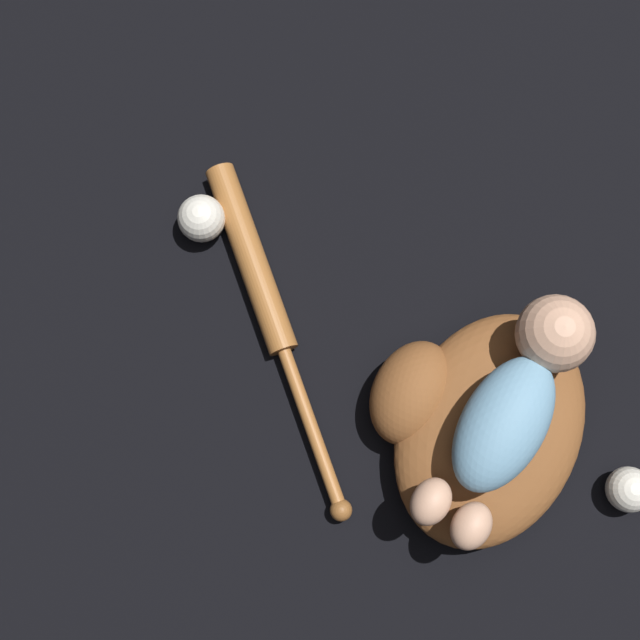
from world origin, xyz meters
The scene contains 6 objects.
ground_plane centered at (0.00, 0.00, 0.00)m, with size 6.00×6.00×0.00m, color black.
baseball_glove centered at (0.00, 0.00, 0.05)m, with size 0.41×0.37×0.10m.
baby_figure centered at (0.04, -0.01, 0.15)m, with size 0.36×0.18×0.10m.
baseball_bat centered at (-0.08, 0.35, 0.02)m, with size 0.26×0.52×0.04m.
baseball centered at (-0.07, 0.50, 0.04)m, with size 0.07×0.07×0.07m.
baseball_spare centered at (0.09, -0.22, 0.03)m, with size 0.07×0.07×0.07m.
Camera 1 is at (-0.23, 0.08, 1.31)m, focal length 50.00 mm.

